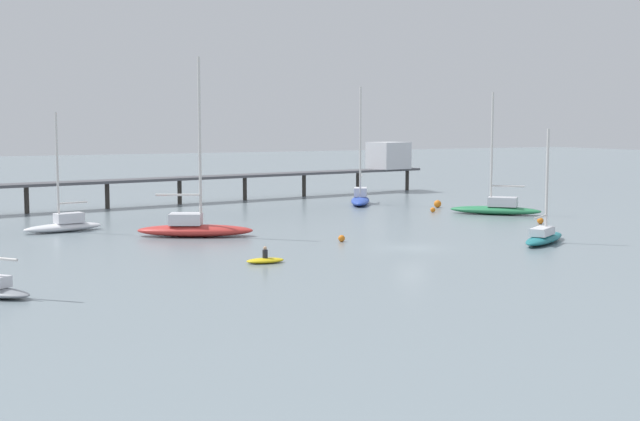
# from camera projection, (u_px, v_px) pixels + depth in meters

# --- Properties ---
(ground_plane) EXTENTS (400.00, 400.00, 0.00)m
(ground_plane) POSITION_uv_depth(u_px,v_px,m) (411.00, 248.00, 64.30)
(ground_plane) COLOR gray
(pier) EXTENTS (63.09, 12.55, 6.74)m
(pier) POSITION_uv_depth(u_px,v_px,m) (311.00, 165.00, 109.48)
(pier) COLOR #4C4C51
(pier) RESTS_ON ground_plane
(sailboat_red) EXTENTS (9.83, 6.99, 14.75)m
(sailboat_red) POSITION_uv_depth(u_px,v_px,m) (194.00, 227.00, 70.92)
(sailboat_red) COLOR red
(sailboat_red) RESTS_ON ground_plane
(sailboat_teal) EXTENTS (7.32, 5.41, 8.93)m
(sailboat_teal) POSITION_uv_depth(u_px,v_px,m) (544.00, 236.00, 66.91)
(sailboat_teal) COLOR #1E727A
(sailboat_teal) RESTS_ON ground_plane
(sailboat_white) EXTENTS (7.17, 3.18, 10.30)m
(sailboat_white) POSITION_uv_depth(u_px,v_px,m) (64.00, 223.00, 74.08)
(sailboat_white) COLOR white
(sailboat_white) RESTS_ON ground_plane
(sailboat_green) EXTENTS (8.19, 8.46, 12.48)m
(sailboat_green) POSITION_uv_depth(u_px,v_px,m) (497.00, 207.00, 87.90)
(sailboat_green) COLOR #287F4C
(sailboat_green) RESTS_ON ground_plane
(sailboat_blue) EXTENTS (6.49, 8.63, 13.45)m
(sailboat_blue) POSITION_uv_depth(u_px,v_px,m) (360.00, 197.00, 98.79)
(sailboat_blue) COLOR #2D4CB7
(sailboat_blue) RESTS_ON ground_plane
(dinghy_yellow) EXTENTS (2.73, 1.53, 1.14)m
(dinghy_yellow) POSITION_uv_depth(u_px,v_px,m) (265.00, 260.00, 57.48)
(dinghy_yellow) COLOR yellow
(dinghy_yellow) RESTS_ON ground_plane
(mooring_buoy_mid) EXTENTS (0.53, 0.53, 0.53)m
(mooring_buoy_mid) POSITION_uv_depth(u_px,v_px,m) (433.00, 210.00, 90.00)
(mooring_buoy_mid) COLOR orange
(mooring_buoy_mid) RESTS_ON ground_plane
(mooring_buoy_outer) EXTENTS (0.83, 0.83, 0.83)m
(mooring_buoy_outer) POSITION_uv_depth(u_px,v_px,m) (438.00, 204.00, 94.93)
(mooring_buoy_outer) COLOR orange
(mooring_buoy_outer) RESTS_ON ground_plane
(mooring_buoy_near) EXTENTS (0.60, 0.60, 0.60)m
(mooring_buoy_near) POSITION_uv_depth(u_px,v_px,m) (540.00, 221.00, 79.66)
(mooring_buoy_near) COLOR orange
(mooring_buoy_near) RESTS_ON ground_plane
(mooring_buoy_inner) EXTENTS (0.54, 0.54, 0.54)m
(mooring_buoy_inner) POSITION_uv_depth(u_px,v_px,m) (342.00, 238.00, 67.75)
(mooring_buoy_inner) COLOR orange
(mooring_buoy_inner) RESTS_ON ground_plane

